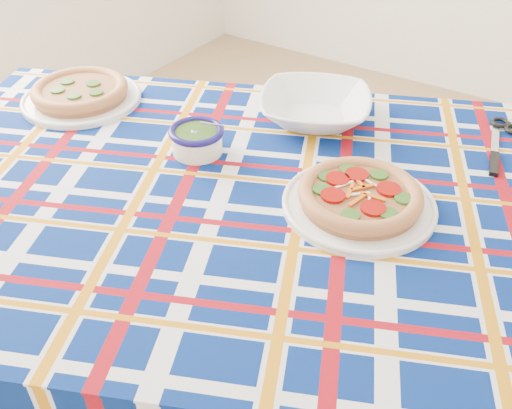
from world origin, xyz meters
The scene contains 8 objects.
floor centered at (0.00, 0.00, 0.00)m, with size 4.00×4.00×0.00m, color #9B7750.
dining_table centered at (-0.07, -0.49, 0.73)m, with size 2.02×1.69×0.81m.
tablecloth centered at (-0.07, -0.49, 0.76)m, with size 1.76×1.11×0.11m, color navy, non-canonical shape.
main_focaccia_plate centered at (0.13, -0.42, 0.85)m, with size 0.34×0.34×0.07m, color #965A35, non-canonical shape.
pesto_bowl centered at (-0.30, -0.43, 0.86)m, with size 0.14×0.14×0.08m, color #203A0F, non-canonical shape.
serving_bowl centered at (-0.14, -0.13, 0.85)m, with size 0.30×0.30×0.07m, color white.
second_focaccia_plate centered at (-0.75, -0.40, 0.85)m, with size 0.35×0.35×0.06m, color #965A35, non-canonical shape.
table_knife centered at (0.31, 0.02, 0.82)m, with size 0.26×0.02×0.01m, color silver, non-canonical shape.
Camera 1 is at (0.49, -1.36, 1.58)m, focal length 40.00 mm.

